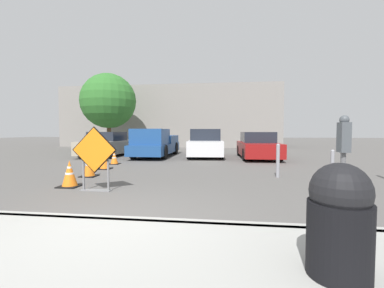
{
  "coord_description": "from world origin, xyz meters",
  "views": [
    {
      "loc": [
        1.65,
        -3.74,
        1.48
      ],
      "look_at": [
        -0.58,
        13.93,
        0.6
      ],
      "focal_mm": 24.0,
      "sensor_mm": 36.0,
      "label": 1
    }
  ],
  "objects_px": {
    "parked_car_second": "(205,144)",
    "pickup_truck": "(155,144)",
    "traffic_cone_fourth": "(114,158)",
    "bollard_second": "(332,163)",
    "trash_bin": "(339,220)",
    "road_closed_sign": "(95,155)",
    "parking_meter": "(343,156)",
    "traffic_cone_nearest": "(70,174)",
    "traffic_cone_second": "(89,165)",
    "parked_car_third": "(258,146)",
    "parked_car_nearest": "(107,145)",
    "bollard_nearest": "(278,160)",
    "traffic_cone_third": "(105,160)"
  },
  "relations": [
    {
      "from": "traffic_cone_third",
      "to": "parked_car_third",
      "type": "xyz_separation_m",
      "value": [
        6.46,
        4.91,
        0.29
      ]
    },
    {
      "from": "parked_car_nearest",
      "to": "trash_bin",
      "type": "relative_size",
      "value": 3.9
    },
    {
      "from": "traffic_cone_fourth",
      "to": "pickup_truck",
      "type": "xyz_separation_m",
      "value": [
        0.91,
        3.48,
        0.45
      ]
    },
    {
      "from": "traffic_cone_fourth",
      "to": "bollard_second",
      "type": "xyz_separation_m",
      "value": [
        8.27,
        -2.51,
        0.2
      ]
    },
    {
      "from": "bollard_second",
      "to": "parking_meter",
      "type": "distance_m",
      "value": 5.55
    },
    {
      "from": "traffic_cone_third",
      "to": "parked_car_nearest",
      "type": "bearing_deg",
      "value": 114.52
    },
    {
      "from": "road_closed_sign",
      "to": "pickup_truck",
      "type": "xyz_separation_m",
      "value": [
        -0.83,
        8.5,
        -0.16
      ]
    },
    {
      "from": "pickup_truck",
      "to": "parked_car_second",
      "type": "relative_size",
      "value": 1.23
    },
    {
      "from": "parking_meter",
      "to": "bollard_second",
      "type": "bearing_deg",
      "value": 69.55
    },
    {
      "from": "traffic_cone_nearest",
      "to": "trash_bin",
      "type": "relative_size",
      "value": 0.67
    },
    {
      "from": "traffic_cone_second",
      "to": "traffic_cone_fourth",
      "type": "distance_m",
      "value": 3.15
    },
    {
      "from": "parked_car_nearest",
      "to": "bollard_nearest",
      "type": "xyz_separation_m",
      "value": [
        8.63,
        -6.02,
        -0.1
      ]
    },
    {
      "from": "parking_meter",
      "to": "traffic_cone_second",
      "type": "bearing_deg",
      "value": 141.93
    },
    {
      "from": "traffic_cone_fourth",
      "to": "trash_bin",
      "type": "distance_m",
      "value": 10.38
    },
    {
      "from": "pickup_truck",
      "to": "bollard_nearest",
      "type": "relative_size",
      "value": 4.87
    },
    {
      "from": "pickup_truck",
      "to": "bollard_second",
      "type": "bearing_deg",
      "value": 140.42
    },
    {
      "from": "traffic_cone_third",
      "to": "traffic_cone_nearest",
      "type": "bearing_deg",
      "value": -80.16
    },
    {
      "from": "bollard_nearest",
      "to": "bollard_second",
      "type": "bearing_deg",
      "value": 0.0
    },
    {
      "from": "parked_car_nearest",
      "to": "traffic_cone_third",
      "type": "bearing_deg",
      "value": 117.27
    },
    {
      "from": "traffic_cone_third",
      "to": "traffic_cone_fourth",
      "type": "height_order",
      "value": "traffic_cone_third"
    },
    {
      "from": "traffic_cone_second",
      "to": "traffic_cone_fourth",
      "type": "xyz_separation_m",
      "value": [
        -0.52,
        3.11,
        -0.1
      ]
    },
    {
      "from": "road_closed_sign",
      "to": "traffic_cone_second",
      "type": "distance_m",
      "value": 2.32
    },
    {
      "from": "trash_bin",
      "to": "traffic_cone_third",
      "type": "bearing_deg",
      "value": 129.16
    },
    {
      "from": "parked_car_nearest",
      "to": "parked_car_third",
      "type": "distance_m",
      "value": 8.73
    },
    {
      "from": "pickup_truck",
      "to": "parked_car_second",
      "type": "bearing_deg",
      "value": -171.83
    },
    {
      "from": "parked_car_second",
      "to": "pickup_truck",
      "type": "bearing_deg",
      "value": 4.72
    },
    {
      "from": "traffic_cone_nearest",
      "to": "trash_bin",
      "type": "distance_m",
      "value": 6.45
    },
    {
      "from": "traffic_cone_second",
      "to": "trash_bin",
      "type": "bearing_deg",
      "value": -44.58
    },
    {
      "from": "traffic_cone_fourth",
      "to": "parking_meter",
      "type": "height_order",
      "value": "parking_meter"
    },
    {
      "from": "pickup_truck",
      "to": "parking_meter",
      "type": "height_order",
      "value": "parking_meter"
    },
    {
      "from": "traffic_cone_second",
      "to": "parked_car_second",
      "type": "relative_size",
      "value": 0.18
    },
    {
      "from": "parked_car_third",
      "to": "parking_meter",
      "type": "height_order",
      "value": "parking_meter"
    },
    {
      "from": "parked_car_nearest",
      "to": "bollard_second",
      "type": "distance_m",
      "value": 11.9
    },
    {
      "from": "parked_car_second",
      "to": "bollard_nearest",
      "type": "distance_m",
      "value": 7.02
    },
    {
      "from": "parked_car_nearest",
      "to": "bollard_nearest",
      "type": "distance_m",
      "value": 10.52
    },
    {
      "from": "trash_bin",
      "to": "road_closed_sign",
      "type": "bearing_deg",
      "value": 140.67
    },
    {
      "from": "parked_car_third",
      "to": "trash_bin",
      "type": "xyz_separation_m",
      "value": [
        -0.76,
        -11.92,
        0.0
      ]
    },
    {
      "from": "traffic_cone_nearest",
      "to": "trash_bin",
      "type": "bearing_deg",
      "value": -36.81
    },
    {
      "from": "road_closed_sign",
      "to": "traffic_cone_third",
      "type": "relative_size",
      "value": 2.09
    },
    {
      "from": "traffic_cone_second",
      "to": "parked_car_third",
      "type": "relative_size",
      "value": 0.17
    },
    {
      "from": "traffic_cone_nearest",
      "to": "bollard_second",
      "type": "height_order",
      "value": "bollard_second"
    },
    {
      "from": "parked_car_second",
      "to": "traffic_cone_second",
      "type": "bearing_deg",
      "value": 61.0
    },
    {
      "from": "road_closed_sign",
      "to": "traffic_cone_third",
      "type": "xyz_separation_m",
      "value": [
        -1.47,
        3.54,
        -0.52
      ]
    },
    {
      "from": "pickup_truck",
      "to": "parked_car_second",
      "type": "xyz_separation_m",
      "value": [
        2.91,
        0.44,
        0.01
      ]
    },
    {
      "from": "road_closed_sign",
      "to": "traffic_cone_second",
      "type": "relative_size",
      "value": 2.04
    },
    {
      "from": "road_closed_sign",
      "to": "parking_meter",
      "type": "xyz_separation_m",
      "value": [
        4.6,
        -2.65,
        0.29
      ]
    },
    {
      "from": "traffic_cone_second",
      "to": "traffic_cone_third",
      "type": "relative_size",
      "value": 1.02
    },
    {
      "from": "traffic_cone_fourth",
      "to": "parked_car_third",
      "type": "distance_m",
      "value": 7.57
    },
    {
      "from": "pickup_truck",
      "to": "parked_car_third",
      "type": "distance_m",
      "value": 5.82
    },
    {
      "from": "parked_car_nearest",
      "to": "parked_car_second",
      "type": "distance_m",
      "value": 5.84
    }
  ]
}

